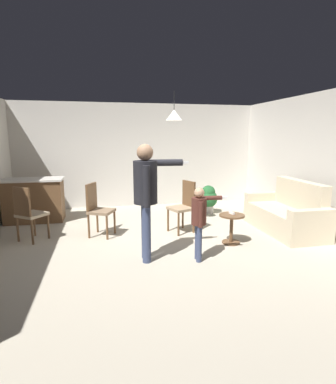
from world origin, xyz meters
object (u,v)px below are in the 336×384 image
at_px(person_adult, 146,190).
at_px(dining_chair_near_wall, 28,212).
at_px(couch_floral, 287,215).
at_px(potted_plant_corner, 208,198).
at_px(dining_chair_centre_back, 98,207).
at_px(dining_chair_by_counter, 184,204).
at_px(spare_remote_on_table, 232,213).
at_px(side_table_by_couch, 231,225).
at_px(person_child, 200,216).
at_px(kitchen_counter, 34,200).

relative_size(person_adult, dining_chair_near_wall, 1.75).
height_order(couch_floral, dining_chair_near_wall, same).
height_order(person_adult, potted_plant_corner, person_adult).
distance_m(dining_chair_near_wall, dining_chair_centre_back, 1.20).
bearing_deg(dining_chair_by_counter, person_adult, 122.65).
bearing_deg(potted_plant_corner, spare_remote_on_table, -98.58).
bearing_deg(person_adult, side_table_by_couch, 108.15).
distance_m(person_child, dining_chair_centre_back, 2.14).
distance_m(person_child, dining_chair_by_counter, 1.44).
bearing_deg(spare_remote_on_table, dining_chair_near_wall, 166.80).
xyz_separation_m(side_table_by_couch, dining_chair_by_counter, (-0.63, 0.84, 0.22)).
bearing_deg(kitchen_counter, spare_remote_on_table, -31.00).
relative_size(dining_chair_by_counter, spare_remote_on_table, 7.69).
bearing_deg(person_adult, dining_chair_by_counter, 147.22).
relative_size(dining_chair_by_counter, dining_chair_near_wall, 1.00).
xyz_separation_m(kitchen_counter, side_table_by_couch, (3.66, -2.24, -0.15)).
bearing_deg(person_adult, dining_chair_centre_back, -147.51).
bearing_deg(dining_chair_near_wall, dining_chair_by_counter, 37.15).
distance_m(potted_plant_corner, spare_remote_on_table, 2.11).
distance_m(person_adult, potted_plant_corner, 3.22).
height_order(kitchen_counter, dining_chair_centre_back, dining_chair_centre_back).
bearing_deg(dining_chair_centre_back, kitchen_counter, -109.21).
relative_size(person_child, dining_chair_by_counter, 1.12).
distance_m(couch_floral, dining_chair_by_counter, 2.05).
distance_m(person_child, potted_plant_corner, 2.95).
distance_m(dining_chair_by_counter, dining_chair_centre_back, 1.65).
xyz_separation_m(side_table_by_couch, potted_plant_corner, (0.33, 2.12, 0.05)).
xyz_separation_m(couch_floral, dining_chair_centre_back, (-3.65, 0.48, 0.21)).
distance_m(side_table_by_couch, dining_chair_centre_back, 2.47).
bearing_deg(person_child, spare_remote_on_table, 134.05).
bearing_deg(kitchen_counter, dining_chair_by_counter, -24.94).
bearing_deg(potted_plant_corner, person_child, -112.28).
relative_size(couch_floral, dining_chair_centre_back, 1.81).
distance_m(person_adult, dining_chair_by_counter, 1.63).
distance_m(person_child, spare_remote_on_table, 1.03).
bearing_deg(spare_remote_on_table, dining_chair_centre_back, 158.87).
xyz_separation_m(person_adult, person_child, (0.76, -0.19, -0.39)).
bearing_deg(dining_chair_by_counter, dining_chair_near_wall, 68.54).
relative_size(dining_chair_by_counter, dining_chair_centre_back, 1.00).
relative_size(kitchen_counter, dining_chair_near_wall, 1.26).
height_order(kitchen_counter, person_child, person_child).
bearing_deg(dining_chair_near_wall, dining_chair_centre_back, 40.84).
bearing_deg(kitchen_counter, dining_chair_near_wall, -82.53).
relative_size(couch_floral, potted_plant_corner, 2.64).
distance_m(dining_chair_centre_back, spare_remote_on_table, 2.46).
relative_size(kitchen_counter, spare_remote_on_table, 9.69).
distance_m(kitchen_counter, dining_chair_near_wall, 1.40).
height_order(potted_plant_corner, spare_remote_on_table, potted_plant_corner).
bearing_deg(side_table_by_couch, kitchen_counter, 148.48).
bearing_deg(dining_chair_by_counter, couch_floral, -122.25).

